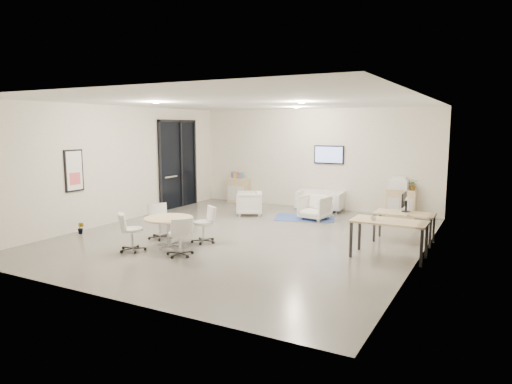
{
  "coord_description": "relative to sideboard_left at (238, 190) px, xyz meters",
  "views": [
    {
      "loc": [
        5.33,
        -9.34,
        2.62
      ],
      "look_at": [
        0.07,
        0.4,
        1.04
      ],
      "focal_mm": 32.0,
      "sensor_mm": 36.0,
      "label": 1
    }
  ],
  "objects": [
    {
      "name": "room_shell",
      "position": [
        2.73,
        -4.28,
        1.18
      ],
      "size": [
        9.6,
        10.6,
        4.8
      ],
      "color": "#5A5652",
      "rests_on": "ground"
    },
    {
      "name": "glass_door",
      "position": [
        -1.23,
        -1.77,
        1.09
      ],
      "size": [
        0.09,
        1.9,
        2.85
      ],
      "color": "black",
      "rests_on": "room_shell"
    },
    {
      "name": "artwork",
      "position": [
        -1.24,
        -5.88,
        1.13
      ],
      "size": [
        0.05,
        0.54,
        1.04
      ],
      "color": "black",
      "rests_on": "room_shell"
    },
    {
      "name": "wall_tv",
      "position": [
        3.23,
        0.18,
        1.33
      ],
      "size": [
        0.98,
        0.06,
        0.58
      ],
      "color": "black",
      "rests_on": "room_shell"
    },
    {
      "name": "ceiling_spots",
      "position": [
        2.53,
        -3.45,
        2.76
      ],
      "size": [
        3.14,
        4.14,
        0.03
      ],
      "color": "#FFEAC6",
      "rests_on": "room_shell"
    },
    {
      "name": "sideboard_left",
      "position": [
        0.0,
        0.0,
        0.0
      ],
      "size": [
        0.74,
        0.39,
        0.84
      ],
      "color": "tan",
      "rests_on": "room_shell"
    },
    {
      "name": "sideboard_right",
      "position": [
        5.55,
        -0.0,
        -0.01
      ],
      "size": [
        0.81,
        0.39,
        0.81
      ],
      "color": "tan",
      "rests_on": "room_shell"
    },
    {
      "name": "books",
      "position": [
        -0.04,
        0.0,
        0.53
      ],
      "size": [
        0.44,
        0.14,
        0.22
      ],
      "color": "red",
      "rests_on": "sideboard_left"
    },
    {
      "name": "printer",
      "position": [
        5.47,
        0.0,
        0.56
      ],
      "size": [
        0.51,
        0.43,
        0.36
      ],
      "rotation": [
        0.0,
        0.0,
        0.0
      ],
      "color": "white",
      "rests_on": "sideboard_right"
    },
    {
      "name": "loveseat",
      "position": [
        3.08,
        -0.15,
        -0.12
      ],
      "size": [
        1.5,
        0.82,
        0.54
      ],
      "rotation": [
        0.0,
        0.0,
        0.07
      ],
      "color": "silver",
      "rests_on": "room_shell"
    },
    {
      "name": "blue_rug",
      "position": [
        3.12,
        -1.49,
        -0.41
      ],
      "size": [
        1.96,
        1.61,
        0.01
      ],
      "primitive_type": "cube",
      "rotation": [
        0.0,
        0.0,
        0.33
      ],
      "color": "#314C96",
      "rests_on": "room_shell"
    },
    {
      "name": "armchair_left",
      "position": [
        1.46,
        -1.83,
        -0.03
      ],
      "size": [
        0.97,
        0.99,
        0.77
      ],
      "primitive_type": "imported",
      "rotation": [
        0.0,
        0.0,
        -1.09
      ],
      "color": "silver",
      "rests_on": "room_shell"
    },
    {
      "name": "armchair_right",
      "position": [
        3.45,
        -1.58,
        -0.03
      ],
      "size": [
        0.84,
        0.8,
        0.76
      ],
      "primitive_type": "imported",
      "rotation": [
        0.0,
        0.0,
        -0.16
      ],
      "color": "silver",
      "rests_on": "room_shell"
    },
    {
      "name": "desk_rear",
      "position": [
        6.19,
        -3.03,
        0.2
      ],
      "size": [
        1.32,
        0.67,
        0.68
      ],
      "rotation": [
        0.0,
        0.0,
        0.01
      ],
      "color": "tan",
      "rests_on": "room_shell"
    },
    {
      "name": "desk_front",
      "position": [
        6.16,
        -4.49,
        0.27
      ],
      "size": [
        1.47,
        0.74,
        0.76
      ],
      "rotation": [
        0.0,
        0.0,
        -0.0
      ],
      "color": "tan",
      "rests_on": "room_shell"
    },
    {
      "name": "monitor",
      "position": [
        6.15,
        -2.88,
        0.5
      ],
      "size": [
        0.2,
        0.5,
        0.44
      ],
      "color": "black",
      "rests_on": "desk_rear"
    },
    {
      "name": "round_table",
      "position": [
        1.7,
        -5.89,
        0.15
      ],
      "size": [
        1.07,
        1.07,
        0.65
      ],
      "color": "tan",
      "rests_on": "room_shell"
    },
    {
      "name": "meeting_chairs",
      "position": [
        1.7,
        -5.89,
        -0.01
      ],
      "size": [
        2.12,
        2.12,
        0.82
      ],
      "color": "white",
      "rests_on": "room_shell"
    },
    {
      "name": "plant_cabinet",
      "position": [
        5.87,
        -0.03,
        0.51
      ],
      "size": [
        0.31,
        0.34,
        0.24
      ],
      "primitive_type": "imported",
      "rotation": [
        0.0,
        0.0,
        0.14
      ],
      "color": "#3F7F3F",
      "rests_on": "sideboard_right"
    },
    {
      "name": "plant_floor",
      "position": [
        -0.97,
        -6.0,
        -0.35
      ],
      "size": [
        0.23,
        0.33,
        0.13
      ],
      "primitive_type": "imported",
      "rotation": [
        0.0,
        0.0,
        0.24
      ],
      "color": "#3F7F3F",
      "rests_on": "room_shell"
    },
    {
      "name": "cup",
      "position": [
        5.86,
        -4.59,
        0.4
      ],
      "size": [
        0.11,
        0.09,
        0.11
      ],
      "primitive_type": "imported",
      "rotation": [
        0.0,
        0.0,
        -0.0
      ],
      "color": "white",
      "rests_on": "desk_front"
    }
  ]
}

